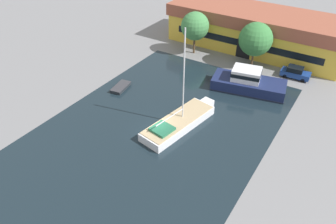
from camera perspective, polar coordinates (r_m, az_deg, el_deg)
ground_plane at (r=38.83m, az=-2.24°, el=-3.23°), size 440.00×440.00×0.00m
water_canal at (r=38.83m, az=-2.24°, el=-3.22°), size 24.69×37.56×0.01m
warehouse_building at (r=59.92m, az=15.07°, el=13.73°), size 30.22×10.51×6.55m
quay_tree_near_building at (r=55.52m, az=4.72°, el=14.68°), size 4.63×4.63×7.07m
quay_tree_by_water at (r=52.92m, az=15.02°, el=12.14°), size 5.17×5.17×6.98m
parked_car at (r=52.58m, az=21.31°, el=6.43°), size 4.27×2.08×1.74m
sailboat_moored at (r=39.10m, az=1.95°, el=-1.73°), size 4.89×11.60×12.13m
motor_cruiser at (r=47.16m, az=13.75°, el=5.01°), size 10.73×6.15×3.22m
small_dinghy at (r=46.99m, az=-8.22°, el=4.30°), size 2.12×3.59×0.49m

